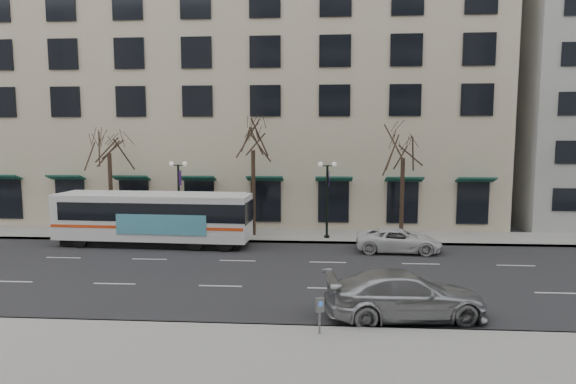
# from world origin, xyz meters

# --- Properties ---
(ground) EXTENTS (160.00, 160.00, 0.00)m
(ground) POSITION_xyz_m (0.00, 0.00, 0.00)
(ground) COLOR black
(ground) RESTS_ON ground
(sidewalk_far) EXTENTS (80.00, 4.00, 0.15)m
(sidewalk_far) POSITION_xyz_m (5.00, 9.00, 0.07)
(sidewalk_far) COLOR gray
(sidewalk_far) RESTS_ON ground
(building_hotel) EXTENTS (40.00, 20.00, 24.00)m
(building_hotel) POSITION_xyz_m (-2.00, 21.00, 12.00)
(building_hotel) COLOR #BDAF90
(building_hotel) RESTS_ON ground
(tree_far_left) EXTENTS (3.60, 3.60, 8.34)m
(tree_far_left) POSITION_xyz_m (-10.00, 8.80, 6.70)
(tree_far_left) COLOR black
(tree_far_left) RESTS_ON ground
(tree_far_mid) EXTENTS (3.60, 3.60, 8.55)m
(tree_far_mid) POSITION_xyz_m (0.00, 8.80, 6.91)
(tree_far_mid) COLOR black
(tree_far_mid) RESTS_ON ground
(tree_far_right) EXTENTS (3.60, 3.60, 8.06)m
(tree_far_right) POSITION_xyz_m (10.00, 8.80, 6.42)
(tree_far_right) COLOR black
(tree_far_right) RESTS_ON ground
(lamp_post_left) EXTENTS (1.22, 0.45, 5.21)m
(lamp_post_left) POSITION_xyz_m (-4.99, 8.20, 2.94)
(lamp_post_left) COLOR black
(lamp_post_left) RESTS_ON ground
(lamp_post_right) EXTENTS (1.22, 0.45, 5.21)m
(lamp_post_right) POSITION_xyz_m (5.01, 8.20, 2.94)
(lamp_post_right) COLOR black
(lamp_post_right) RESTS_ON ground
(city_bus) EXTENTS (12.43, 3.25, 3.34)m
(city_bus) POSITION_xyz_m (-5.88, 5.79, 1.83)
(city_bus) COLOR white
(city_bus) RESTS_ON ground
(silver_car) EXTENTS (6.34, 3.26, 1.76)m
(silver_car) POSITION_xyz_m (7.77, -5.68, 0.88)
(silver_car) COLOR #A7AAAF
(silver_car) RESTS_ON ground
(white_pickup) EXTENTS (5.13, 2.57, 1.39)m
(white_pickup) POSITION_xyz_m (9.24, 5.06, 0.70)
(white_pickup) COLOR silver
(white_pickup) RESTS_ON ground
(pay_station) EXTENTS (0.32, 0.26, 1.25)m
(pay_station) POSITION_xyz_m (4.56, -7.77, 1.06)
(pay_station) COLOR slate
(pay_station) RESTS_ON sidewalk_near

